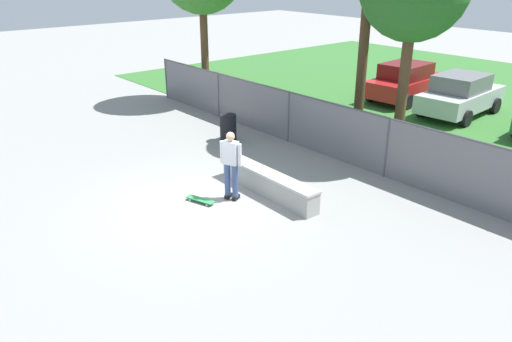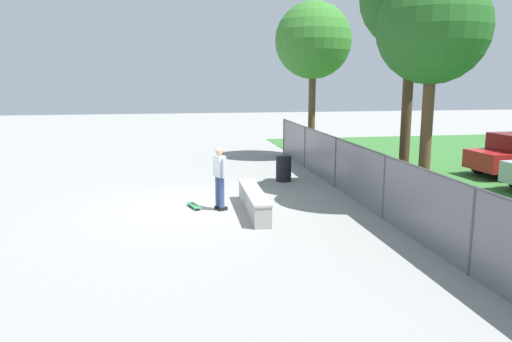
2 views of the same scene
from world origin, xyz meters
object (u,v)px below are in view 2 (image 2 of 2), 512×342
object	(u,v)px
tree_near_left	(313,41)
trash_bin	(284,169)
skateboard	(194,205)
skateboarder	(220,176)
concrete_ledge	(254,201)
tree_mid	(433,29)

from	to	relation	value
tree_near_left	trash_bin	distance (m)	7.19
skateboard	trash_bin	size ratio (longest dim) A/B	0.89
skateboarder	trash_bin	size ratio (longest dim) A/B	1.96
concrete_ledge	trash_bin	world-z (taller)	trash_bin
concrete_ledge	tree_near_left	size ratio (longest dim) A/B	0.48
tree_near_left	trash_bin	world-z (taller)	tree_near_left
concrete_ledge	trash_bin	size ratio (longest dim) A/B	3.69
concrete_ledge	skateboard	size ratio (longest dim) A/B	4.15
skateboarder	trash_bin	bearing A→B (deg)	143.58
concrete_ledge	tree_near_left	distance (m)	10.93
tree_near_left	trash_bin	bearing A→B (deg)	-27.02
skateboard	trash_bin	world-z (taller)	trash_bin
trash_bin	skateboarder	bearing A→B (deg)	-36.42
skateboard	tree_mid	bearing A→B (deg)	78.03
tree_near_left	trash_bin	size ratio (longest dim) A/B	7.68
skateboarder	tree_near_left	size ratio (longest dim) A/B	0.26
skateboard	tree_near_left	distance (m)	11.23
tree_mid	skateboard	bearing A→B (deg)	-101.97
skateboard	skateboarder	bearing A→B (deg)	63.67
skateboarder	tree_near_left	xyz separation A→B (m)	(-8.37, 5.11, 4.36)
concrete_ledge	tree_mid	distance (m)	6.75
tree_mid	tree_near_left	bearing A→B (deg)	-176.33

